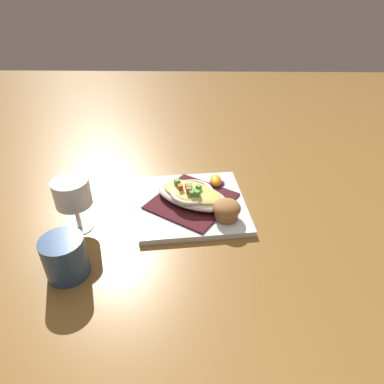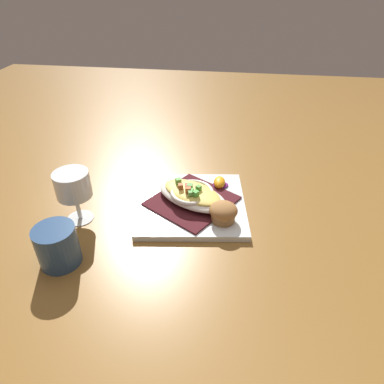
# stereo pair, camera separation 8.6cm
# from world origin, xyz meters

# --- Properties ---
(ground_plane) EXTENTS (2.60, 2.60, 0.00)m
(ground_plane) POSITION_xyz_m (0.00, 0.00, 0.00)
(ground_plane) COLOR brown
(square_plate) EXTENTS (0.30, 0.30, 0.02)m
(square_plate) POSITION_xyz_m (0.00, 0.00, 0.01)
(square_plate) COLOR white
(square_plate) RESTS_ON ground_plane
(folded_napkin) EXTENTS (0.26, 0.25, 0.00)m
(folded_napkin) POSITION_xyz_m (0.00, 0.00, 0.02)
(folded_napkin) COLOR #44161C
(folded_napkin) RESTS_ON square_plate
(gratin_dish) EXTENTS (0.19, 0.22, 0.05)m
(gratin_dish) POSITION_xyz_m (-0.00, 0.00, 0.04)
(gratin_dish) COLOR silver
(gratin_dish) RESTS_ON folded_napkin
(muffin) EXTENTS (0.07, 0.07, 0.05)m
(muffin) POSITION_xyz_m (-0.06, -0.08, 0.04)
(muffin) COLOR olive
(muffin) RESTS_ON square_plate
(orange_garnish) EXTENTS (0.05, 0.06, 0.02)m
(orange_garnish) POSITION_xyz_m (0.08, -0.06, 0.03)
(orange_garnish) COLOR #58195D
(orange_garnish) RESTS_ON square_plate
(coffee_mug) EXTENTS (0.10, 0.10, 0.09)m
(coffee_mug) POSITION_xyz_m (-0.23, 0.25, 0.04)
(coffee_mug) COLOR navy
(coffee_mug) RESTS_ON ground_plane
(stemmed_glass) EXTENTS (0.08, 0.08, 0.13)m
(stemmed_glass) POSITION_xyz_m (-0.09, 0.27, 0.09)
(stemmed_glass) COLOR white
(stemmed_glass) RESTS_ON ground_plane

